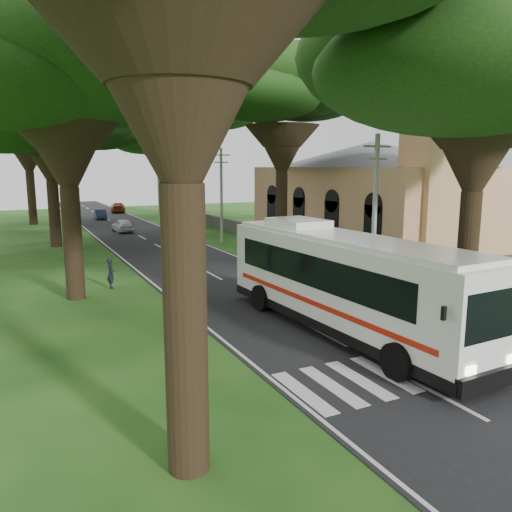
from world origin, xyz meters
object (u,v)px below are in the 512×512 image
(pole_far, at_px, (159,186))
(distant_car_c, at_px, (118,207))
(church, at_px, (372,184))
(distant_car_a, at_px, (123,225))
(pedestrian, at_px, (111,273))
(coach_bus, at_px, (343,281))
(pole_mid, at_px, (221,194))
(pole_near, at_px, (375,213))
(distant_car_b, at_px, (100,214))

(pole_far, height_order, distant_car_c, pole_far)
(church, distance_m, distant_car_a, 24.41)
(pedestrian, bearing_deg, coach_bus, -148.29)
(pedestrian, bearing_deg, pole_mid, -41.81)
(pole_near, bearing_deg, distant_car_a, 101.59)
(distant_car_c, bearing_deg, church, 121.19)
(pole_mid, bearing_deg, distant_car_a, 120.48)
(pole_far, bearing_deg, coach_bus, -96.10)
(coach_bus, xyz_separation_m, distant_car_a, (-1.60, 34.71, -1.39))
(pole_mid, relative_size, pole_far, 1.00)
(church, xyz_separation_m, pedestrian, (-23.92, -8.18, -4.10))
(pole_far, height_order, distant_car_b, pole_far)
(pole_near, xyz_separation_m, pole_mid, (0.00, 20.00, 0.00))
(pole_mid, bearing_deg, distant_car_c, 94.33)
(pole_far, relative_size, coach_bus, 0.61)
(pole_mid, distance_m, distant_car_b, 25.36)
(pole_near, height_order, coach_bus, pole_near)
(pole_near, distance_m, pedestrian, 14.11)
(pole_mid, height_order, pole_far, same)
(pole_near, xyz_separation_m, coach_bus, (-4.70, -4.00, -2.10))
(church, distance_m, coach_bus, 26.10)
(distant_car_b, relative_size, distant_car_c, 0.77)
(coach_bus, height_order, distant_car_c, coach_bus)
(coach_bus, bearing_deg, pole_mid, 76.27)
(church, distance_m, distant_car_c, 40.56)
(coach_bus, relative_size, distant_car_c, 2.79)
(pole_mid, bearing_deg, pole_near, -90.00)
(distant_car_c, bearing_deg, pole_far, 110.42)
(church, height_order, distant_car_a, church)
(distant_car_b, height_order, distant_car_c, distant_car_c)
(pole_far, bearing_deg, distant_car_a, -124.13)
(pole_mid, relative_size, distant_car_a, 2.06)
(pole_far, distance_m, distant_car_a, 11.76)
(church, height_order, pole_far, church)
(pole_mid, distance_m, pedestrian, 17.45)
(church, xyz_separation_m, distant_car_a, (-18.66, 15.16, -4.22))
(distant_car_c, bearing_deg, distant_car_b, 76.10)
(coach_bus, relative_size, pedestrian, 8.13)
(pole_near, distance_m, distant_car_a, 31.54)
(coach_bus, bearing_deg, distant_car_a, 89.98)
(pole_mid, xyz_separation_m, distant_car_c, (-2.50, 33.05, -3.46))
(pole_near, bearing_deg, pole_far, 90.00)
(distant_car_b, bearing_deg, pole_near, -78.14)
(pole_far, relative_size, distant_car_b, 2.20)
(coach_bus, bearing_deg, distant_car_c, 85.14)
(distant_car_c, bearing_deg, distant_car_a, 89.93)
(distant_car_c, distance_m, pedestrian, 46.58)
(distant_car_b, relative_size, pedestrian, 2.24)
(distant_car_a, xyz_separation_m, pedestrian, (-5.25, -23.34, 0.12))
(pole_near, distance_m, coach_bus, 6.52)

